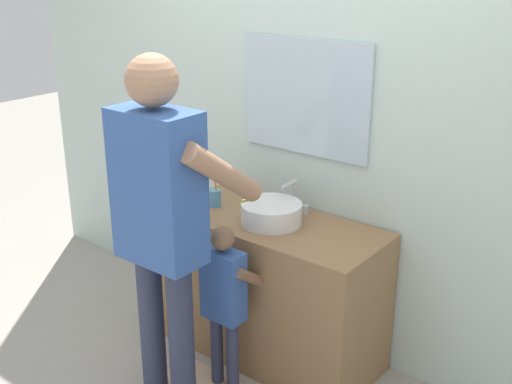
{
  "coord_description": "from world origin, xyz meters",
  "views": [
    {
      "loc": [
        1.84,
        -2.19,
        2.15
      ],
      "look_at": [
        0.0,
        0.15,
        1.02
      ],
      "focal_mm": 44.95,
      "sensor_mm": 36.0,
      "label": 1
    }
  ],
  "objects": [
    {
      "name": "ground_plane",
      "position": [
        0.0,
        0.0,
        0.0
      ],
      "size": [
        14.0,
        14.0,
        0.0
      ],
      "primitive_type": "plane",
      "color": "#9E998E"
    },
    {
      "name": "back_wall",
      "position": [
        0.0,
        0.62,
        1.35
      ],
      "size": [
        4.4,
        0.1,
        2.7
      ],
      "color": "silver",
      "rests_on": "ground"
    },
    {
      "name": "vanity_cabinet",
      "position": [
        0.0,
        0.3,
        0.4
      ],
      "size": [
        1.2,
        0.54,
        0.81
      ],
      "primitive_type": "cube",
      "color": "olive",
      "rests_on": "ground"
    },
    {
      "name": "sink_basin",
      "position": [
        0.0,
        0.28,
        0.86
      ],
      "size": [
        0.32,
        0.32,
        0.11
      ],
      "color": "silver",
      "rests_on": "vanity_cabinet"
    },
    {
      "name": "faucet",
      "position": [
        0.0,
        0.48,
        0.89
      ],
      "size": [
        0.18,
        0.14,
        0.18
      ],
      "color": "#B7BABF",
      "rests_on": "vanity_cabinet"
    },
    {
      "name": "toothbrush_cup",
      "position": [
        -0.39,
        0.28,
        0.86
      ],
      "size": [
        0.07,
        0.07,
        0.21
      ],
      "color": "#4C8EB2",
      "rests_on": "vanity_cabinet"
    },
    {
      "name": "child_toddler",
      "position": [
        0.0,
        -0.1,
        0.55
      ],
      "size": [
        0.28,
        0.28,
        0.92
      ],
      "color": "#2D334C",
      "rests_on": "ground"
    },
    {
      "name": "adult_parent",
      "position": [
        -0.15,
        -0.35,
        1.05
      ],
      "size": [
        0.54,
        0.57,
        1.75
      ],
      "color": "#2D334C",
      "rests_on": "ground"
    }
  ]
}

